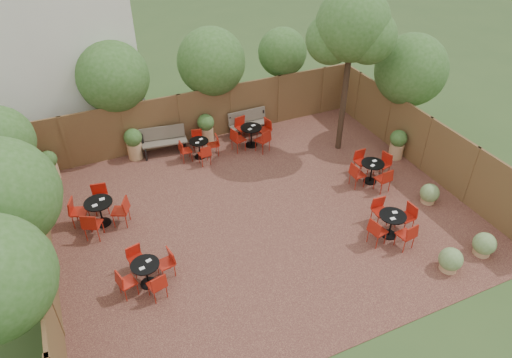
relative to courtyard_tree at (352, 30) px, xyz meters
name	(u,v)px	position (x,y,z in m)	size (l,w,h in m)	color
ground	(263,214)	(-4.13, -2.30, -4.38)	(80.00, 80.00, 0.00)	#354F23
courtyard_paving	(263,214)	(-4.13, -2.30, -4.37)	(12.00, 10.00, 0.02)	#3B1A18
fence_back	(207,114)	(-4.13, 2.70, -3.38)	(12.00, 0.08, 2.00)	brown
fence_left	(45,248)	(-10.13, -2.30, -3.38)	(0.08, 10.00, 2.00)	brown
fence_right	(426,144)	(1.87, -2.30, -3.38)	(0.08, 10.00, 2.00)	brown
neighbour_building	(51,26)	(-8.63, 5.70, -0.38)	(5.00, 4.00, 8.00)	silver
overhang_foliage	(173,111)	(-5.95, 0.15, -1.65)	(15.77, 10.63, 2.66)	#2D551B
courtyard_tree	(352,30)	(0.00, 0.00, 0.00)	(2.59, 2.49, 5.73)	black
park_bench_left	(164,140)	(-5.92, 2.33, -3.85)	(1.65, 0.73, 0.98)	brown
park_bench_right	(248,122)	(-2.61, 2.33, -3.87)	(1.53, 0.50, 0.94)	brown
bistro_tables	(244,187)	(-4.35, -1.37, -3.92)	(10.07, 7.70, 0.92)	black
planters	(199,143)	(-4.85, 1.48, -3.75)	(11.88, 4.40, 1.15)	tan
low_shrubs	(455,233)	(0.25, -5.59, -4.04)	(2.06, 3.07, 0.67)	tan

